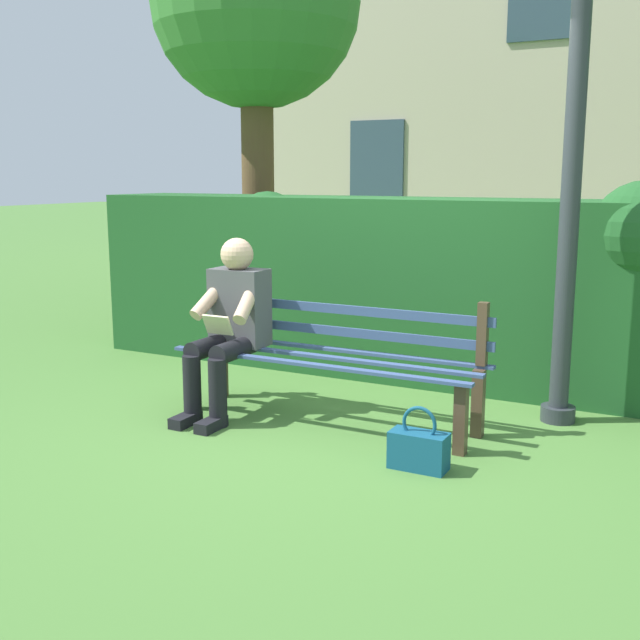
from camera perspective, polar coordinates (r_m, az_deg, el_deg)
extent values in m
plane|color=#477533|center=(5.09, 0.53, -7.49)|extent=(60.00, 60.00, 0.00)
cube|color=#4C3828|center=(4.54, 10.30, -7.17)|extent=(0.07, 0.07, 0.42)
cube|color=#4C3828|center=(5.37, -9.37, -4.31)|extent=(0.07, 0.07, 0.42)
cube|color=#4C3828|center=(4.85, 11.53, -6.02)|extent=(0.07, 0.07, 0.42)
cube|color=#4C3828|center=(5.65, -7.26, -3.52)|extent=(0.07, 0.07, 0.42)
cube|color=#384C7A|center=(5.17, 1.66, -2.24)|extent=(2.05, 0.06, 0.02)
cube|color=#384C7A|center=(4.97, 0.53, -2.75)|extent=(2.05, 0.06, 0.02)
cube|color=#384C7A|center=(4.78, -0.69, -3.31)|extent=(2.05, 0.06, 0.02)
cube|color=#4C3828|center=(4.79, 11.85, -1.01)|extent=(0.06, 0.06, 0.39)
cube|color=#4C3828|center=(5.59, -7.13, 0.80)|extent=(0.06, 0.06, 0.39)
cube|color=#384C7A|center=(5.13, 1.62, -0.86)|extent=(2.05, 0.02, 0.06)
cube|color=#384C7A|center=(5.11, 1.63, 0.78)|extent=(2.05, 0.02, 0.06)
cube|color=#4C4C51|center=(5.27, -5.92, 0.95)|extent=(0.38, 0.22, 0.52)
sphere|color=#D8AD8C|center=(5.21, -6.12, 4.82)|extent=(0.22, 0.22, 0.22)
cylinder|color=black|center=(5.09, -6.23, -2.15)|extent=(0.13, 0.42, 0.13)
cylinder|color=black|center=(5.20, -8.06, -1.92)|extent=(0.13, 0.42, 0.13)
cylinder|color=black|center=(4.99, -7.52, -5.33)|extent=(0.12, 0.12, 0.44)
cylinder|color=black|center=(5.10, -9.37, -5.02)|extent=(0.12, 0.12, 0.44)
cube|color=black|center=(4.98, -8.00, -7.61)|extent=(0.10, 0.24, 0.07)
cube|color=black|center=(5.09, -9.84, -7.25)|extent=(0.10, 0.24, 0.07)
cylinder|color=#D8AD8C|center=(5.06, -5.39, 1.26)|extent=(0.14, 0.32, 0.26)
cylinder|color=#D8AD8C|center=(5.23, -8.15, 1.50)|extent=(0.14, 0.32, 0.26)
cube|color=beige|center=(5.07, -7.52, -0.36)|extent=(0.20, 0.07, 0.13)
cube|color=#1E5123|center=(6.17, 6.90, 2.35)|extent=(5.55, 0.80, 1.40)
sphere|color=#1E5123|center=(6.80, -3.85, 6.75)|extent=(0.64, 0.64, 0.64)
cylinder|color=brown|center=(8.13, -4.55, 8.96)|extent=(0.33, 0.33, 2.69)
sphere|color=#387A33|center=(8.30, -4.76, 22.33)|extent=(2.09, 2.09, 2.09)
sphere|color=#387A33|center=(8.80, -6.65, 20.25)|extent=(1.25, 1.25, 1.25)
cube|color=#BCAD93|center=(13.34, 17.23, 17.30)|extent=(9.70, 3.14, 6.46)
cube|color=#334756|center=(12.43, 4.18, 11.68)|extent=(0.90, 0.04, 1.20)
cube|color=navy|center=(4.32, 7.26, -9.50)|extent=(0.32, 0.15, 0.21)
torus|color=navy|center=(4.27, 7.31, -7.56)|extent=(0.20, 0.02, 0.20)
cylinder|color=#2D3338|center=(5.33, 17.06, -6.58)|extent=(0.22, 0.22, 0.10)
cylinder|color=#2D3338|center=(5.11, 17.92, 8.55)|extent=(0.12, 0.12, 2.89)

